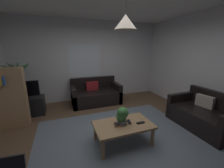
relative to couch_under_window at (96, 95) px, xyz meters
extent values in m
cube|color=brown|center=(-0.02, -1.95, -0.28)|extent=(5.05, 4.91, 0.02)
cube|color=slate|center=(-0.02, -2.15, -0.27)|extent=(3.28, 2.70, 0.01)
cube|color=silver|center=(-0.02, 0.53, 1.09)|extent=(5.17, 0.06, 2.73)
cube|color=silver|center=(2.53, -1.95, 1.09)|extent=(0.06, 4.91, 2.73)
cube|color=white|center=(-0.24, 0.50, 1.10)|extent=(1.07, 0.01, 1.12)
cube|color=black|center=(0.00, -0.04, -0.06)|extent=(1.57, 0.88, 0.42)
cube|color=black|center=(0.00, 0.34, 0.35)|extent=(1.57, 0.12, 0.40)
cube|color=black|center=(-0.72, -0.04, 0.05)|extent=(0.12, 0.88, 0.64)
cube|color=black|center=(0.73, -0.04, 0.05)|extent=(0.12, 0.88, 0.64)
cube|color=maroon|center=(-0.08, 0.16, 0.29)|extent=(0.40, 0.13, 0.28)
cube|color=black|center=(1.96, -2.36, -0.06)|extent=(0.88, 1.40, 0.42)
cube|color=black|center=(2.34, -2.36, 0.35)|extent=(0.12, 1.40, 0.40)
cube|color=black|center=(1.96, -1.72, 0.05)|extent=(0.88, 0.12, 0.64)
cube|color=#B7AD9E|center=(2.16, -2.21, 0.29)|extent=(0.17, 0.41, 0.28)
cube|color=#A87F56|center=(-0.01, -2.25, 0.12)|extent=(1.09, 0.65, 0.04)
cylinder|color=#A87F56|center=(-0.50, -2.51, -0.09)|extent=(0.07, 0.07, 0.37)
cylinder|color=#A87F56|center=(0.47, -2.51, -0.09)|extent=(0.07, 0.07, 0.37)
cylinder|color=#A87F56|center=(-0.50, -1.98, -0.09)|extent=(0.07, 0.07, 0.37)
cylinder|color=#A87F56|center=(0.47, -1.98, -0.09)|extent=(0.07, 0.07, 0.37)
cube|color=#99663F|center=(-0.13, -2.27, 0.15)|extent=(0.15, 0.12, 0.03)
cube|color=black|center=(-0.12, -2.26, 0.18)|extent=(0.13, 0.11, 0.02)
cube|color=black|center=(0.12, -2.23, 0.15)|extent=(0.09, 0.17, 0.02)
cube|color=black|center=(0.31, -2.34, 0.15)|extent=(0.16, 0.05, 0.02)
cylinder|color=#4C4C51|center=(-0.04, -2.25, 0.18)|extent=(0.18, 0.18, 0.08)
sphere|color=#3D7F3D|center=(-0.05, -2.23, 0.29)|extent=(0.20, 0.20, 0.20)
sphere|color=#3D7F3D|center=(-0.02, -2.23, 0.36)|extent=(0.22, 0.22, 0.22)
sphere|color=#3D7F3D|center=(-0.05, -2.25, 0.39)|extent=(0.18, 0.18, 0.18)
cube|color=black|center=(-2.00, -0.25, -0.02)|extent=(0.90, 0.44, 0.50)
cube|color=black|center=(-2.00, -0.27, 0.49)|extent=(0.74, 0.05, 0.42)
cube|color=black|center=(-2.00, -0.29, 0.49)|extent=(0.70, 0.00, 0.38)
cube|color=black|center=(-2.00, -0.27, 0.25)|extent=(0.24, 0.16, 0.04)
cylinder|color=brown|center=(-2.18, 0.17, -0.12)|extent=(0.32, 0.32, 0.30)
cylinder|color=brown|center=(-2.18, 0.17, 0.48)|extent=(0.05, 0.05, 0.90)
cone|color=#2D6B33|center=(-2.02, 0.19, 1.02)|extent=(0.38, 0.15, 0.29)
cone|color=#2D6B33|center=(-2.03, 0.32, 0.98)|extent=(0.33, 0.40, 0.29)
cone|color=#2D6B33|center=(-2.20, 0.33, 1.03)|extent=(0.13, 0.38, 0.31)
cone|color=#2D6B33|center=(-2.34, 0.28, 1.03)|extent=(0.40, 0.33, 0.34)
cone|color=#2D6B33|center=(-2.36, 0.05, 1.02)|extent=(0.43, 0.36, 0.34)
cone|color=#2D6B33|center=(-2.21, 0.02, 1.04)|extent=(0.15, 0.36, 0.33)
cone|color=#2D6B33|center=(-2.06, 0.04, 0.98)|extent=(0.29, 0.35, 0.27)
cube|color=#A87F56|center=(-2.18, -0.84, 0.43)|extent=(0.70, 0.22, 1.40)
cube|color=gold|center=(-2.23, -0.96, 0.89)|extent=(0.03, 0.16, 0.23)
cube|color=gold|center=(-2.20, -0.96, 0.87)|extent=(0.03, 0.16, 0.19)
cube|color=#2D4C8C|center=(-2.16, -0.96, 0.87)|extent=(0.03, 0.16, 0.19)
cone|color=beige|center=(-0.01, -2.25, 1.93)|extent=(0.36, 0.36, 0.23)
camera|label=1|loc=(-1.04, -4.40, 1.52)|focal=22.44mm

